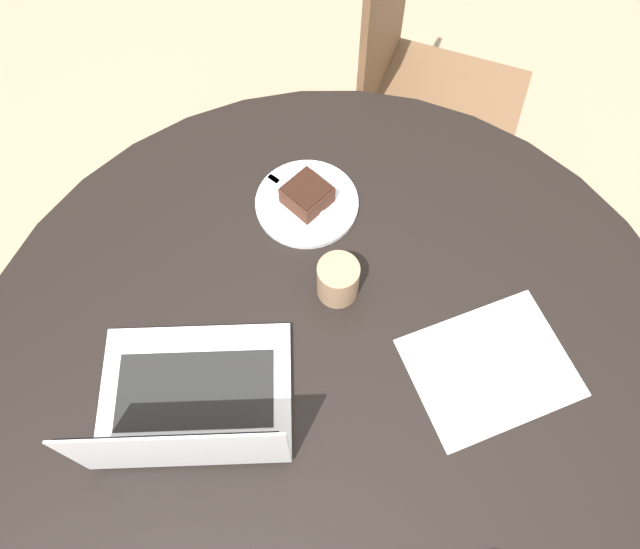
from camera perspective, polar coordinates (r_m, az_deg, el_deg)
ground_plane at (r=1.83m, az=0.87°, el=-16.29°), size 12.00×12.00×0.00m
dining_table at (r=1.23m, az=1.27°, el=-10.79°), size 1.35×1.35×0.73m
chair at (r=1.85m, az=9.23°, el=16.35°), size 0.53×0.53×0.93m
paper_document at (r=1.17m, az=15.29°, el=-8.20°), size 0.35×0.33×0.00m
plate at (r=1.28m, az=-1.21°, el=6.55°), size 0.21×0.21×0.01m
cake_slice at (r=1.25m, az=-1.20°, el=7.30°), size 0.09×0.09×0.05m
fork at (r=1.28m, az=-2.47°, el=7.49°), size 0.03×0.17×0.00m
coffee_glass at (r=1.15m, az=1.65°, el=-0.51°), size 0.08×0.08×0.09m
laptop at (r=1.09m, az=-11.58°, el=-11.57°), size 0.40×0.41×0.21m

